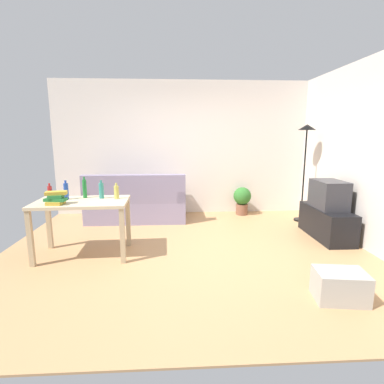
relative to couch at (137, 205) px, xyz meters
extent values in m
cube|color=tan|center=(0.90, -1.59, -0.32)|extent=(5.20, 4.40, 0.02)
cube|color=silver|center=(0.90, 0.61, 1.04)|extent=(5.20, 0.10, 2.70)
cube|color=beige|center=(3.50, -1.59, 1.04)|extent=(0.10, 4.40, 2.70)
cube|color=gray|center=(0.00, 0.06, -0.11)|extent=(1.85, 0.84, 0.40)
cube|color=slate|center=(0.00, -0.28, 0.35)|extent=(1.85, 0.16, 0.52)
cube|color=gray|center=(0.85, 0.06, 0.20)|extent=(0.16, 0.84, 0.22)
cube|color=gray|center=(-0.85, 0.06, 0.20)|extent=(0.16, 0.84, 0.22)
cube|color=black|center=(3.15, -1.16, -0.07)|extent=(0.44, 1.10, 0.48)
cube|color=#2D2D33|center=(3.15, -1.16, 0.39)|extent=(0.40, 0.60, 0.44)
cube|color=black|center=(3.35, -1.16, 0.39)|extent=(0.01, 0.52, 0.36)
cylinder|color=black|center=(3.15, -0.20, -0.29)|extent=(0.26, 0.26, 0.03)
cylinder|color=black|center=(3.15, -0.20, 0.56)|extent=(0.03, 0.03, 1.68)
cone|color=black|center=(3.15, -0.20, 1.45)|extent=(0.32, 0.32, 0.10)
cube|color=#C6B28E|center=(-0.50, -1.68, 0.43)|extent=(1.22, 0.74, 0.04)
cube|color=tan|center=(-1.05, -2.01, 0.05)|extent=(0.06, 0.06, 0.72)
cube|color=tan|center=(0.07, -1.97, 0.05)|extent=(0.06, 0.06, 0.72)
cube|color=tan|center=(-1.08, -1.39, 0.05)|extent=(0.06, 0.06, 0.72)
cube|color=tan|center=(0.04, -1.35, 0.05)|extent=(0.06, 0.06, 0.72)
cylinder|color=brown|center=(2.11, 0.31, -0.20)|extent=(0.24, 0.24, 0.22)
sphere|color=#2D6B28|center=(2.11, 0.31, 0.08)|extent=(0.36, 0.36, 0.36)
cube|color=#A8A399|center=(2.36, -2.99, -0.16)|extent=(0.52, 0.40, 0.30)
cylinder|color=#AD2323|center=(-0.96, -1.55, 0.54)|extent=(0.06, 0.06, 0.18)
cylinder|color=#AD2323|center=(-0.96, -1.55, 0.65)|extent=(0.03, 0.03, 0.04)
cylinder|color=#2347A3|center=(-0.73, -1.57, 0.56)|extent=(0.06, 0.06, 0.22)
cylinder|color=#2347A3|center=(-0.73, -1.57, 0.69)|extent=(0.03, 0.03, 0.04)
cylinder|color=#1E722D|center=(-0.51, -1.48, 0.58)|extent=(0.05, 0.05, 0.25)
cylinder|color=#1E722D|center=(-0.51, -1.48, 0.73)|extent=(0.02, 0.02, 0.04)
cylinder|color=teal|center=(-0.27, -1.53, 0.56)|extent=(0.07, 0.07, 0.21)
cylinder|color=teal|center=(-0.27, -1.53, 0.69)|extent=(0.03, 0.03, 0.04)
cylinder|color=#BCB24C|center=(-0.06, -1.56, 0.54)|extent=(0.07, 0.07, 0.18)
cylinder|color=#BCB24C|center=(-0.06, -1.56, 0.65)|extent=(0.03, 0.03, 0.04)
cube|color=#B7932D|center=(-0.76, -1.88, 0.48)|extent=(0.20, 0.19, 0.04)
cube|color=#236B33|center=(-0.76, -1.88, 0.51)|extent=(0.27, 0.16, 0.04)
cube|color=#236B33|center=(-0.76, -1.86, 0.55)|extent=(0.18, 0.17, 0.04)
cube|color=#B7932D|center=(-0.75, -1.86, 0.60)|extent=(0.27, 0.17, 0.04)
camera|label=1|loc=(0.74, -5.63, 1.31)|focal=28.01mm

